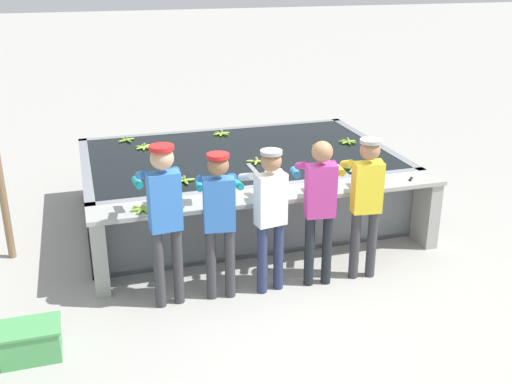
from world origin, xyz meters
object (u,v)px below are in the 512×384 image
object	(u,v)px
worker_3	(319,200)
knife_1	(412,177)
banana_bunch_ledge_1	(271,193)
knife_0	(365,183)
worker_0	(164,209)
worker_2	(269,207)
banana_bunch_floating_1	(256,161)
crate	(31,341)
banana_bunch_floating_0	(348,142)
banana_bunch_floating_2	(322,146)
banana_bunch_ledge_0	(143,209)
banana_bunch_floating_3	(144,147)
worker_1	(219,212)
banana_bunch_floating_5	(221,134)
banana_bunch_floating_7	(353,169)
banana_bunch_floating_4	(184,180)
banana_bunch_floating_6	(126,140)
worker_4	(366,195)

from	to	relation	value
worker_3	knife_1	xyz separation A→B (m)	(1.45, 0.55, -0.08)
banana_bunch_ledge_1	knife_0	distance (m)	1.17
worker_0	worker_2	distance (m)	1.10
banana_bunch_floating_1	crate	distance (m)	3.66
banana_bunch_floating_0	banana_bunch_floating_2	xyz separation A→B (m)	(-0.44, -0.08, 0.00)
banana_bunch_floating_0	banana_bunch_ledge_0	size ratio (longest dim) A/B	1.00
banana_bunch_floating_2	banana_bunch_floating_3	bearing A→B (deg)	164.69
worker_3	banana_bunch_floating_1	world-z (taller)	worker_3
worker_2	banana_bunch_ledge_0	bearing A→B (deg)	159.89
worker_3	banana_bunch_floating_0	world-z (taller)	worker_3
crate	worker_1	bearing A→B (deg)	16.15
banana_bunch_floating_2	banana_bunch_floating_5	bearing A→B (deg)	139.61
worker_2	banana_bunch_floating_3	distance (m)	2.92
banana_bunch_floating_7	banana_bunch_ledge_0	bearing A→B (deg)	-168.57
banana_bunch_floating_0	banana_bunch_floating_4	distance (m)	2.76
banana_bunch_ledge_1	crate	size ratio (longest dim) A/B	0.51
banana_bunch_ledge_1	knife_0	xyz separation A→B (m)	(1.17, -0.01, -0.01)
banana_bunch_floating_5	banana_bunch_floating_6	size ratio (longest dim) A/B	1.05
banana_bunch_floating_1	banana_bunch_floating_0	bearing A→B (deg)	17.66
banana_bunch_ledge_0	worker_3	bearing A→B (deg)	-14.80
banana_bunch_floating_5	knife_0	bearing A→B (deg)	-66.84
crate	worker_4	bearing A→B (deg)	8.31
banana_bunch_floating_1	banana_bunch_floating_3	xyz separation A→B (m)	(-1.33, 1.08, -0.00)
banana_bunch_floating_0	banana_bunch_floating_6	distance (m)	3.26
worker_4	banana_bunch_floating_4	distance (m)	2.17
banana_bunch_floating_7	banana_bunch_floating_2	bearing A→B (deg)	89.41
worker_4	banana_bunch_ledge_1	distance (m)	1.06
worker_3	worker_4	size ratio (longest dim) A/B	1.02
worker_0	knife_0	xyz separation A→B (m)	(2.46, 0.48, -0.16)
worker_2	banana_bunch_floating_6	world-z (taller)	worker_2
worker_1	banana_bunch_floating_0	xyz separation A→B (m)	(2.45, 2.14, -0.06)
worker_2	knife_1	bearing A→B (deg)	14.70
banana_bunch_floating_2	banana_bunch_floating_5	xyz separation A→B (m)	(-1.22, 1.04, -0.00)
banana_bunch_floating_7	worker_2	bearing A→B (deg)	-145.16
banana_bunch_floating_3	knife_1	size ratio (longest dim) A/B	1.00
banana_bunch_floating_1	banana_bunch_ledge_1	world-z (taller)	banana_bunch_ledge_1
banana_bunch_floating_3	banana_bunch_ledge_1	xyz separation A→B (m)	(1.16, -2.23, 0.00)
worker_4	banana_bunch_floating_2	size ratio (longest dim) A/B	5.90
worker_0	banana_bunch_floating_4	world-z (taller)	worker_0
banana_bunch_floating_3	banana_bunch_ledge_0	size ratio (longest dim) A/B	1.01
banana_bunch_floating_4	worker_0	bearing A→B (deg)	-109.36
worker_1	knife_0	bearing A→B (deg)	14.38
banana_bunch_floating_1	knife_1	bearing A→B (deg)	-34.59
banana_bunch_floating_5	knife_0	world-z (taller)	banana_bunch_floating_5
banana_bunch_floating_5	banana_bunch_floating_4	bearing A→B (deg)	-115.87
worker_1	banana_bunch_ledge_0	bearing A→B (deg)	148.38
worker_1	banana_bunch_floating_3	size ratio (longest dim) A/B	5.76
banana_bunch_floating_1	knife_0	size ratio (longest dim) A/B	0.77
worker_1	banana_bunch_floating_7	bearing A→B (deg)	26.54
worker_1	banana_bunch_floating_1	size ratio (longest dim) A/B	5.96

